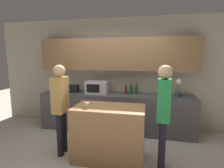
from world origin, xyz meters
TOP-DOWN VIEW (x-y plane):
  - ground_plane at (0.00, 0.00)m, footprint 14.00×14.00m
  - back_wall at (0.00, 1.66)m, footprint 6.40×0.40m
  - back_counter at (0.00, 1.39)m, footprint 3.60×0.62m
  - kitchen_island at (0.12, 0.18)m, footprint 1.20×0.66m
  - microwave at (-0.44, 1.39)m, footprint 0.52×0.39m
  - toaster at (-1.07, 1.39)m, footprint 0.26×0.16m
  - potted_plant at (1.41, 1.39)m, footprint 0.14×0.14m
  - bottle_0 at (0.25, 1.44)m, footprint 0.06×0.06m
  - bottle_1 at (0.36, 1.50)m, footprint 0.07×0.07m
  - bottle_2 at (0.49, 1.50)m, footprint 0.07×0.07m
  - cup_0 at (-0.22, 0.05)m, footprint 0.08×0.08m
  - person_left at (1.00, 0.11)m, footprint 0.22×0.35m
  - person_center at (-0.76, 0.17)m, footprint 0.21×0.34m

SIDE VIEW (x-z plane):
  - ground_plane at x=0.00m, z-range 0.00..0.00m
  - back_counter at x=0.00m, z-range 0.00..0.90m
  - kitchen_island at x=0.12m, z-range 0.00..0.93m
  - person_center at x=-0.76m, z-range 0.15..1.78m
  - person_left at x=1.00m, z-range 0.16..1.80m
  - cup_0 at x=-0.22m, z-range 0.93..1.03m
  - toaster at x=-1.07m, z-range 0.90..1.08m
  - bottle_0 at x=0.25m, z-range 0.87..1.12m
  - bottle_1 at x=0.36m, z-range 0.87..1.14m
  - bottle_2 at x=0.49m, z-range 0.87..1.15m
  - microwave at x=-0.44m, z-range 0.90..1.20m
  - potted_plant at x=1.41m, z-range 0.90..1.29m
  - back_wall at x=0.00m, z-range 0.19..2.89m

